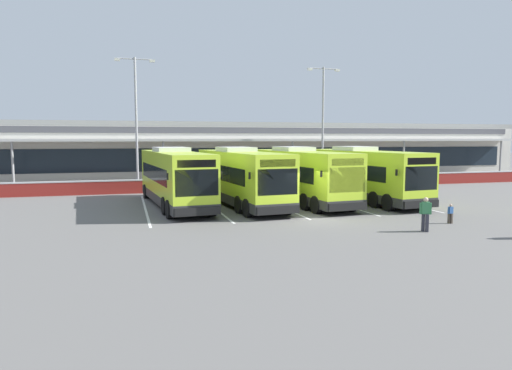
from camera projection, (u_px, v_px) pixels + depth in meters
The scene contains 16 objects.
ground_plane at pixel (307, 218), 25.28m from camera, with size 200.00×200.00×0.00m, color #605E5B.
terminal_building at pixel (215, 151), 50.75m from camera, with size 70.00×13.00×6.00m.
red_barrier_wall at pixel (243, 183), 39.11m from camera, with size 60.00×0.40×1.10m.
coach_bus_leftmost at pixel (175, 179), 29.67m from camera, with size 3.86×12.33×3.78m.
coach_bus_left_centre at pixel (241, 178), 30.16m from camera, with size 3.86×12.33×3.78m.
coach_bus_centre at pixel (299, 176), 31.41m from camera, with size 3.86×12.33×3.78m.
coach_bus_right_centre at pixel (362, 175), 32.38m from camera, with size 3.86×12.33×3.78m.
bay_stripe_far_west at pixel (145, 209), 28.77m from camera, with size 0.14×13.00×0.01m, color silver.
bay_stripe_west at pixel (212, 206), 29.90m from camera, with size 0.14×13.00×0.01m, color silver.
bay_stripe_mid_west at pixel (274, 203), 31.03m from camera, with size 0.14×13.00×0.01m, color silver.
bay_stripe_centre at pixel (331, 201), 32.15m from camera, with size 0.14×13.00×0.01m, color silver.
bay_stripe_mid_east at pixel (385, 199), 33.28m from camera, with size 0.14×13.00×0.01m, color silver.
pedestrian_in_dark_coat at pixel (425, 213), 21.63m from camera, with size 0.51×0.41×1.62m.
pedestrian_child at pixel (450, 213), 23.73m from camera, with size 0.33×0.18×1.00m.
lamp_post_west at pixel (136, 115), 38.45m from camera, with size 3.24×0.28×11.00m.
lamp_post_centre at pixel (323, 118), 43.70m from camera, with size 3.24×0.28×11.00m.
Camera 1 is at (-9.45, -23.28, 4.36)m, focal length 32.48 mm.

